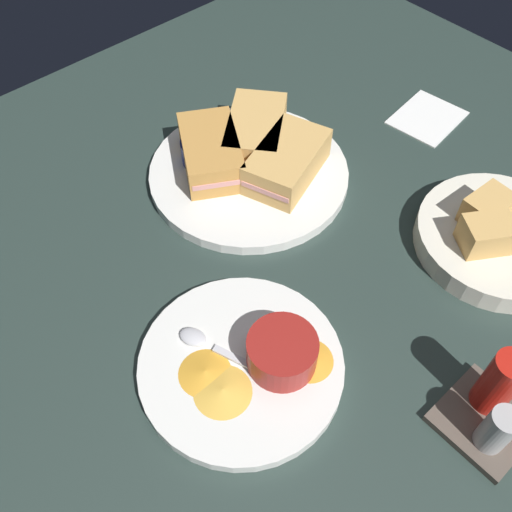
{
  "coord_description": "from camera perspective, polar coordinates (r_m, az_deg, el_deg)",
  "views": [
    {
      "loc": [
        39.12,
        30.55,
        57.58
      ],
      "look_at": [
        11.17,
        -0.52,
        3.0
      ],
      "focal_mm": 39.55,
      "sensor_mm": 36.0,
      "label": 1
    }
  ],
  "objects": [
    {
      "name": "plate_sandwich_main",
      "position": [
        0.81,
        -0.73,
        8.34
      ],
      "size": [
        28.3,
        28.3,
        1.6
      ],
      "primitive_type": "cylinder",
      "color": "white",
      "rests_on": "ground_plane"
    },
    {
      "name": "plate_chips_companion",
      "position": [
        0.63,
        -1.52,
        -11.01
      ],
      "size": [
        22.71,
        22.71,
        1.6
      ],
      "primitive_type": "cylinder",
      "color": "white",
      "rests_on": "ground_plane"
    },
    {
      "name": "ramekin_dark_sauce",
      "position": [
        0.81,
        -5.04,
        10.66
      ],
      "size": [
        7.2,
        7.2,
        3.39
      ],
      "color": "navy",
      "rests_on": "plate_sandwich_main"
    },
    {
      "name": "spoon_by_gravy_ramekin",
      "position": [
        0.64,
        -5.39,
        -8.65
      ],
      "size": [
        4.74,
        9.78,
        0.8
      ],
      "color": "silver",
      "rests_on": "plate_chips_companion"
    },
    {
      "name": "ground_plane",
      "position": [
        0.77,
        6.44,
        2.14
      ],
      "size": [
        110.0,
        110.0,
        3.0
      ],
      "primitive_type": "cube",
      "color": "#283833"
    },
    {
      "name": "plantain_chip_scatter",
      "position": [
        0.62,
        -1.4,
        -11.96
      ],
      "size": [
        17.0,
        13.59,
        0.6
      ],
      "color": "gold",
      "rests_on": "plate_chips_companion"
    },
    {
      "name": "ramekin_light_gravy",
      "position": [
        0.61,
        2.65,
        -9.62
      ],
      "size": [
        7.69,
        7.69,
        4.03
      ],
      "color": "maroon",
      "rests_on": "plate_chips_companion"
    },
    {
      "name": "spoon_by_dark_ramekin",
      "position": [
        0.8,
        -1.94,
        8.19
      ],
      "size": [
        2.96,
        9.96,
        0.8
      ],
      "color": "silver",
      "rests_on": "plate_sandwich_main"
    },
    {
      "name": "paper_napkin_folded",
      "position": [
        0.96,
        16.94,
        13.27
      ],
      "size": [
        12.02,
        10.28,
        0.4
      ],
      "primitive_type": "cube",
      "rotation": [
        0.0,
        0.0,
        0.12
      ],
      "color": "white",
      "rests_on": "ground_plane"
    },
    {
      "name": "sandwich_half_extra",
      "position": [
        0.8,
        -4.59,
        10.43
      ],
      "size": [
        13.11,
        15.06,
        4.8
      ],
      "color": "#C68C42",
      "rests_on": "plate_sandwich_main"
    },
    {
      "name": "bread_basket_rear",
      "position": [
        0.78,
        23.13,
        1.82
      ],
      "size": [
        20.92,
        20.92,
        6.95
      ],
      "color": "silver",
      "rests_on": "ground_plane"
    },
    {
      "name": "sandwich_half_near",
      "position": [
        0.79,
        3.15,
        9.5
      ],
      "size": [
        14.84,
        11.54,
        4.8
      ],
      "color": "tan",
      "rests_on": "plate_sandwich_main"
    },
    {
      "name": "sandwich_half_far",
      "position": [
        0.83,
        -0.04,
        12.46
      ],
      "size": [
        14.85,
        14.16,
        4.8
      ],
      "color": "tan",
      "rests_on": "plate_sandwich_main"
    },
    {
      "name": "condiment_caddy",
      "position": [
        0.63,
        22.93,
        -13.77
      ],
      "size": [
        9.0,
        9.0,
        9.5
      ],
      "color": "brown",
      "rests_on": "ground_plane"
    }
  ]
}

